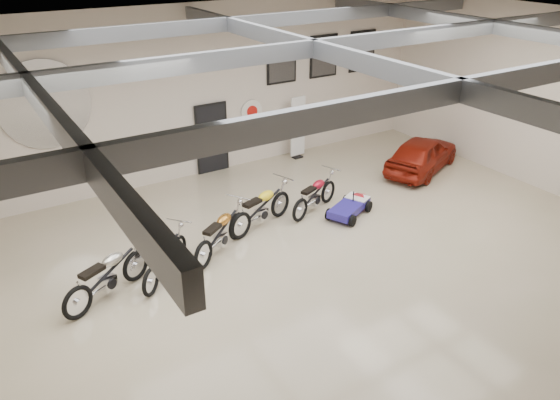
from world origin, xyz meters
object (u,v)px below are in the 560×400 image
go_kart (352,203)px  vintage_car (422,154)px  banner_stand (298,129)px  motorcycle_yellow (261,207)px  motorcycle_gold (220,232)px  motorcycle_black (165,257)px  motorcycle_red (315,194)px  motorcycle_silver (107,274)px

go_kart → vintage_car: (3.63, 1.14, 0.25)m
banner_stand → motorcycle_yellow: 4.84m
motorcycle_gold → vintage_car: (7.44, 1.11, 0.01)m
motorcycle_black → motorcycle_red: bearing=-31.6°
motorcycle_silver → motorcycle_black: (1.25, 0.10, -0.06)m
motorcycle_gold → go_kart: 3.81m
motorcycle_gold → motorcycle_black: bearing=158.1°
banner_stand → motorcycle_yellow: (-3.36, -3.45, -0.44)m
motorcycle_silver → motorcycle_yellow: bearing=-13.1°
motorcycle_black → vintage_car: bearing=-33.5°
motorcycle_silver → go_kart: motorcycle_silver is taller
motorcycle_black → motorcycle_yellow: (2.86, 0.86, 0.05)m
motorcycle_silver → motorcycle_red: (5.73, 0.96, -0.06)m
motorcycle_yellow → vintage_car: bearing=-14.0°
motorcycle_black → motorcycle_red: size_ratio=0.99×
banner_stand → motorcycle_silver: banner_stand is taller
banner_stand → motorcycle_silver: size_ratio=0.92×
motorcycle_yellow → motorcycle_red: (1.62, -0.00, -0.05)m
motorcycle_silver → motorcycle_yellow: (4.11, 0.96, -0.01)m
motorcycle_red → vintage_car: vintage_car is taller
banner_stand → motorcycle_gold: (-4.78, -4.03, -0.45)m
banner_stand → motorcycle_gold: banner_stand is taller
motorcycle_red → vintage_car: (4.40, 0.53, 0.05)m
motorcycle_yellow → motorcycle_red: size_ratio=1.10×
motorcycle_silver → motorcycle_red: bearing=-16.8°
motorcycle_silver → motorcycle_yellow: 4.22m
motorcycle_gold → vintage_car: size_ratio=0.64×
motorcycle_black → motorcycle_gold: 1.47m
banner_stand → motorcycle_silver: (-7.47, -4.40, -0.43)m
motorcycle_red → go_kart: size_ratio=1.14×
banner_stand → motorcycle_yellow: size_ratio=0.94×
motorcycle_gold → vintage_car: vintage_car is taller
motorcycle_yellow → motorcycle_gold: bearing=-176.3°
motorcycle_silver → motorcycle_gold: (2.70, 0.37, -0.02)m
motorcycle_red → go_kart: motorcycle_red is taller
motorcycle_yellow → banner_stand: bearing=26.8°
go_kart → vintage_car: bearing=-7.6°
motorcycle_black → motorcycle_yellow: bearing=-25.6°
motorcycle_yellow → go_kart: (2.39, -0.62, -0.24)m
banner_stand → go_kart: (-0.97, -4.07, -0.69)m
banner_stand → motorcycle_black: 7.58m
motorcycle_black → vintage_car: 8.99m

